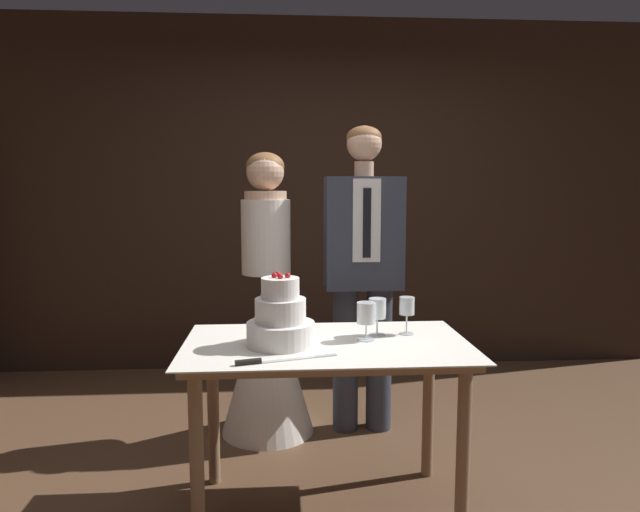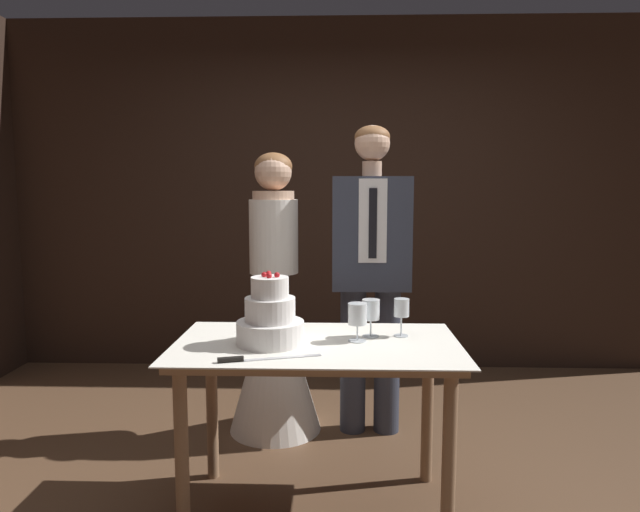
% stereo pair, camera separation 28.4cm
% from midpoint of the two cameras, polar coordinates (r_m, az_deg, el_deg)
% --- Properties ---
extents(ground_plane, '(40.00, 40.00, 0.00)m').
position_cam_midpoint_polar(ground_plane, '(2.82, 0.70, -23.63)').
color(ground_plane, brown).
extents(wall_back, '(5.46, 0.12, 2.72)m').
position_cam_midpoint_polar(wall_back, '(4.53, -1.43, 5.95)').
color(wall_back, black).
rests_on(wall_back, ground_plane).
extents(cake_table, '(1.23, 0.72, 0.77)m').
position_cam_midpoint_polar(cake_table, '(2.52, -2.62, -10.95)').
color(cake_table, '#8E6B4C').
rests_on(cake_table, ground_plane).
extents(tiered_cake, '(0.29, 0.29, 0.31)m').
position_cam_midpoint_polar(tiered_cake, '(2.44, -7.33, -6.35)').
color(tiered_cake, white).
rests_on(tiered_cake, cake_table).
extents(cake_knife, '(0.40, 0.13, 0.02)m').
position_cam_midpoint_polar(cake_knife, '(2.24, -9.01, -10.34)').
color(cake_knife, silver).
rests_on(cake_knife, cake_table).
extents(wine_glass_near, '(0.08, 0.08, 0.17)m').
position_cam_midpoint_polar(wine_glass_near, '(2.50, 1.39, -5.86)').
color(wine_glass_near, silver).
rests_on(wine_glass_near, cake_table).
extents(wine_glass_middle, '(0.08, 0.08, 0.17)m').
position_cam_midpoint_polar(wine_glass_middle, '(2.58, 2.62, -5.49)').
color(wine_glass_middle, silver).
rests_on(wine_glass_middle, cake_table).
extents(wine_glass_far, '(0.07, 0.07, 0.17)m').
position_cam_midpoint_polar(wine_glass_far, '(2.61, 5.61, -5.22)').
color(wine_glass_far, silver).
rests_on(wine_glass_far, cake_table).
extents(bride, '(0.54, 0.54, 1.63)m').
position_cam_midpoint_polar(bride, '(3.36, -7.77, -7.52)').
color(bride, white).
rests_on(bride, ground_plane).
extents(groom, '(0.44, 0.25, 1.78)m').
position_cam_midpoint_polar(groom, '(3.29, 1.88, -0.76)').
color(groom, '#333847').
rests_on(groom, ground_plane).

